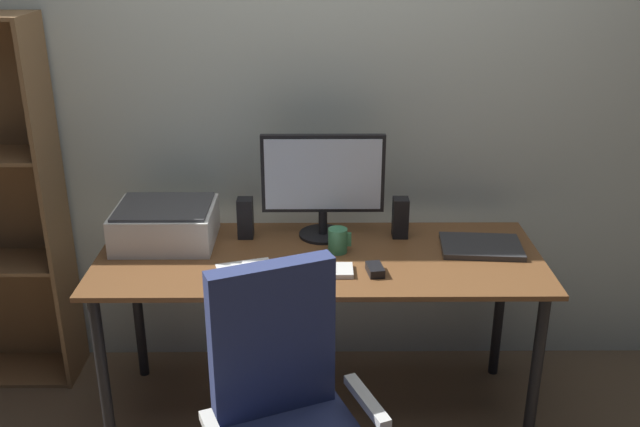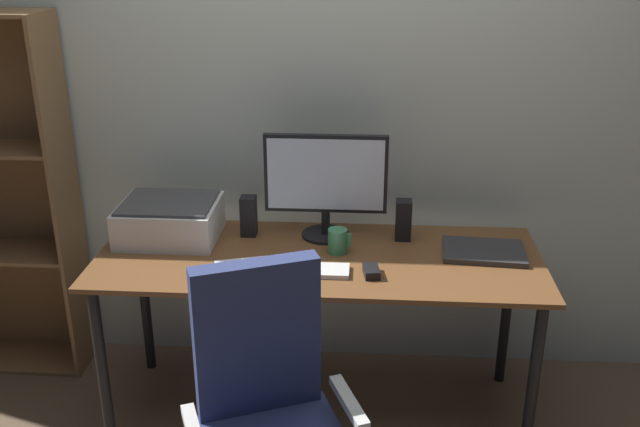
{
  "view_description": "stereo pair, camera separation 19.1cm",
  "coord_description": "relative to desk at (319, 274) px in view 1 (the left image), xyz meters",
  "views": [
    {
      "loc": [
        -0.01,
        -2.55,
        1.95
      ],
      "look_at": [
        0.0,
        0.04,
        0.9
      ],
      "focal_mm": 40.08,
      "sensor_mm": 36.0,
      "label": 1
    },
    {
      "loc": [
        0.18,
        -2.55,
        1.95
      ],
      "look_at": [
        0.0,
        0.04,
        0.9
      ],
      "focal_mm": 40.08,
      "sensor_mm": 36.0,
      "label": 2
    }
  ],
  "objects": [
    {
      "name": "desk",
      "position": [
        0.0,
        0.0,
        0.0
      ],
      "size": [
        1.76,
        0.68,
        0.74
      ],
      "color": "brown",
      "rests_on": "ground"
    },
    {
      "name": "paper_sheet",
      "position": [
        -0.26,
        -0.19,
        0.08
      ],
      "size": [
        0.29,
        0.34,
        0.0
      ],
      "primitive_type": "cube",
      "rotation": [
        0.0,
        0.0,
        0.3
      ],
      "color": "white",
      "rests_on": "desk"
    },
    {
      "name": "mouse",
      "position": [
        0.21,
        -0.16,
        0.1
      ],
      "size": [
        0.07,
        0.1,
        0.03
      ],
      "primitive_type": "cube",
      "rotation": [
        0.0,
        0.0,
        0.14
      ],
      "color": "black",
      "rests_on": "desk"
    },
    {
      "name": "speaker_left",
      "position": [
        -0.31,
        0.19,
        0.16
      ],
      "size": [
        0.06,
        0.07,
        0.17
      ],
      "primitive_type": "cube",
      "color": "black",
      "rests_on": "desk"
    },
    {
      "name": "printer",
      "position": [
        -0.63,
        0.14,
        0.16
      ],
      "size": [
        0.4,
        0.34,
        0.16
      ],
      "color": "silver",
      "rests_on": "desk"
    },
    {
      "name": "back_wall",
      "position": [
        0.0,
        0.51,
        0.64
      ],
      "size": [
        6.4,
        0.1,
        2.6
      ],
      "primitive_type": "cube",
      "color": "beige",
      "rests_on": "ground"
    },
    {
      "name": "coffee_mug",
      "position": [
        0.07,
        0.04,
        0.13
      ],
      "size": [
        0.09,
        0.08,
        0.1
      ],
      "color": "#387F51",
      "rests_on": "desk"
    },
    {
      "name": "speaker_right",
      "position": [
        0.34,
        0.19,
        0.16
      ],
      "size": [
        0.06,
        0.07,
        0.17
      ],
      "primitive_type": "cube",
      "color": "black",
      "rests_on": "desk"
    },
    {
      "name": "keyboard",
      "position": [
        -0.02,
        -0.15,
        0.09
      ],
      "size": [
        0.29,
        0.11,
        0.02
      ],
      "primitive_type": "cube",
      "rotation": [
        0.0,
        0.0,
        0.0
      ],
      "color": "silver",
      "rests_on": "desk"
    },
    {
      "name": "ground_plane",
      "position": [
        0.0,
        0.0,
        -0.66
      ],
      "size": [
        12.0,
        12.0,
        0.0
      ],
      "primitive_type": "plane",
      "color": "brown"
    },
    {
      "name": "laptop",
      "position": [
        0.65,
        0.06,
        0.09
      ],
      "size": [
        0.34,
        0.26,
        0.02
      ],
      "primitive_type": "cube",
      "rotation": [
        0.0,
        0.0,
        -0.08
      ],
      "color": "#2D2D30",
      "rests_on": "desk"
    },
    {
      "name": "monitor",
      "position": [
        0.02,
        0.2,
        0.33
      ],
      "size": [
        0.5,
        0.2,
        0.44
      ],
      "color": "black",
      "rests_on": "desk"
    }
  ]
}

